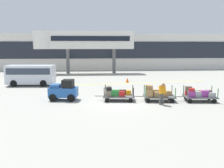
# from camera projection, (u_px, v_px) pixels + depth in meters

# --- Properties ---
(ground_plane) EXTENTS (120.00, 120.00, 0.00)m
(ground_plane) POSITION_uv_depth(u_px,v_px,m) (117.00, 102.00, 18.37)
(ground_plane) COLOR #9E9B91
(apron_lead_line) EXTENTS (17.41, 2.73, 0.01)m
(apron_lead_line) POSITION_uv_depth(u_px,v_px,m) (132.00, 83.00, 27.87)
(apron_lead_line) COLOR yellow
(apron_lead_line) RESTS_ON ground_plane
(terminal_building) EXTENTS (53.90, 2.51, 6.15)m
(terminal_building) POSITION_uv_depth(u_px,v_px,m) (102.00, 52.00, 43.51)
(terminal_building) COLOR silver
(terminal_building) RESTS_ON ground_plane
(jet_bridge) EXTENTS (14.61, 3.00, 6.22)m
(jet_bridge) POSITION_uv_depth(u_px,v_px,m) (80.00, 40.00, 37.07)
(jet_bridge) COLOR silver
(jet_bridge) RESTS_ON ground_plane
(baggage_tug) EXTENTS (2.22, 1.45, 1.58)m
(baggage_tug) POSITION_uv_depth(u_px,v_px,m) (64.00, 90.00, 19.03)
(baggage_tug) COLOR #2659A5
(baggage_tug) RESTS_ON ground_plane
(baggage_cart_lead) EXTENTS (3.07, 1.67, 1.10)m
(baggage_cart_lead) POSITION_uv_depth(u_px,v_px,m) (117.00, 94.00, 18.90)
(baggage_cart_lead) COLOR #4C4C4F
(baggage_cart_lead) RESTS_ON ground_plane
(baggage_cart_middle) EXTENTS (3.07, 1.67, 1.21)m
(baggage_cart_middle) POSITION_uv_depth(u_px,v_px,m) (157.00, 94.00, 18.77)
(baggage_cart_middle) COLOR #4C4C4F
(baggage_cart_middle) RESTS_ON ground_plane
(baggage_cart_tail) EXTENTS (3.07, 1.67, 1.10)m
(baggage_cart_tail) POSITION_uv_depth(u_px,v_px,m) (199.00, 94.00, 18.63)
(baggage_cart_tail) COLOR #4C4C4F
(baggage_cart_tail) RESTS_ON ground_plane
(baggage_handler) EXTENTS (0.46, 0.48, 1.56)m
(baggage_handler) POSITION_uv_depth(u_px,v_px,m) (162.00, 93.00, 17.49)
(baggage_handler) COLOR #4C4C4C
(baggage_handler) RESTS_ON ground_plane
(shuttle_van) EXTENTS (4.92, 2.24, 2.10)m
(shuttle_van) POSITION_uv_depth(u_px,v_px,m) (31.00, 74.00, 26.11)
(shuttle_van) COLOR silver
(shuttle_van) RESTS_ON ground_plane
(safety_cone_near) EXTENTS (0.36, 0.36, 0.55)m
(safety_cone_near) POSITION_uv_depth(u_px,v_px,m) (127.00, 80.00, 28.33)
(safety_cone_near) COLOR #EA590F
(safety_cone_near) RESTS_ON ground_plane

